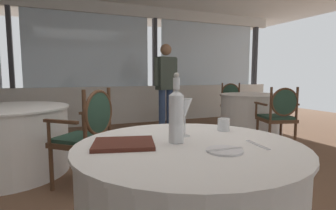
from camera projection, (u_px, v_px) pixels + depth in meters
name	position (u px, v px, depth m)	size (l,w,h in m)	color
ground_plane	(151.00, 205.00, 2.27)	(13.72, 13.72, 0.00)	brown
window_wall_far	(91.00, 77.00, 5.78)	(9.52, 0.14, 2.67)	silver
side_plate	(225.00, 150.00, 1.23)	(0.17, 0.17, 0.01)	white
butter_knife	(225.00, 149.00, 1.23)	(0.19, 0.02, 0.00)	silver
dinner_fork	(258.00, 145.00, 1.34)	(0.18, 0.02, 0.00)	silver
water_bottle	(176.00, 114.00, 1.38)	(0.08, 0.08, 0.37)	white
wine_glass	(185.00, 109.00, 1.52)	(0.08, 0.08, 0.22)	white
water_tumbler	(224.00, 125.00, 1.69)	(0.08, 0.08, 0.08)	white
menu_book	(124.00, 144.00, 1.33)	(0.30, 0.24, 0.02)	#512319
background_table_0	(6.00, 140.00, 2.98)	(1.35, 1.35, 0.75)	white
dining_chair_0_1	(89.00, 130.00, 2.59)	(0.66, 0.66, 0.98)	brown
background_table_1	(251.00, 114.00, 4.99)	(1.15, 1.15, 0.75)	white
dining_chair_1_0	(279.00, 113.00, 3.99)	(0.62, 0.57, 0.93)	brown
dining_chair_1_1	(232.00, 101.00, 5.96)	(0.62, 0.57, 0.93)	brown
diner_person_0	(166.00, 82.00, 5.11)	(0.52, 0.27, 1.69)	#334770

